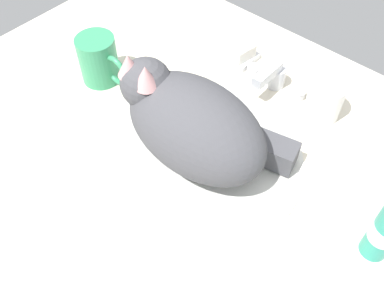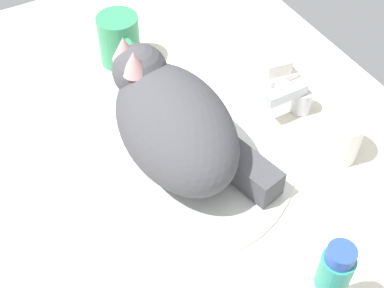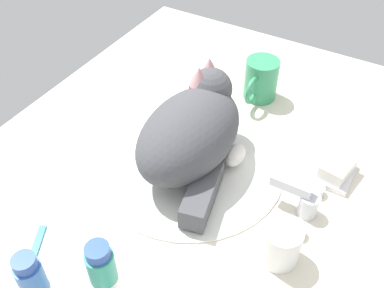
% 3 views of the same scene
% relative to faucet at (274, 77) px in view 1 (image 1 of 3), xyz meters
% --- Properties ---
extents(ground_plane, '(1.10, 0.83, 0.03)m').
position_rel_faucet_xyz_m(ground_plane, '(0.00, -0.23, -0.04)').
color(ground_plane, silver).
extents(sink_basin, '(0.37, 0.37, 0.01)m').
position_rel_faucet_xyz_m(sink_basin, '(0.00, -0.23, -0.02)').
color(sink_basin, silver).
rests_on(sink_basin, ground_plane).
extents(faucet, '(0.13, 0.09, 0.06)m').
position_rel_faucet_xyz_m(faucet, '(0.00, 0.00, 0.00)').
color(faucet, silver).
rests_on(faucet, ground_plane).
extents(cat, '(0.29, 0.19, 0.17)m').
position_rel_faucet_xyz_m(cat, '(-0.01, -0.23, 0.06)').
color(cat, '#4C4C51').
rests_on(cat, sink_basin).
extents(coffee_mug, '(0.12, 0.08, 0.10)m').
position_rel_faucet_xyz_m(coffee_mug, '(-0.27, -0.20, 0.02)').
color(coffee_mug, '#389966').
rests_on(coffee_mug, ground_plane).
extents(rinse_cup, '(0.07, 0.07, 0.07)m').
position_rel_faucet_xyz_m(rinse_cup, '(0.11, -0.00, 0.01)').
color(rinse_cup, white).
rests_on(rinse_cup, ground_plane).
extents(soap_dish, '(0.09, 0.06, 0.01)m').
position_rel_faucet_xyz_m(soap_dish, '(-0.11, 0.03, -0.02)').
color(soap_dish, white).
rests_on(soap_dish, ground_plane).
extents(soap_bar, '(0.08, 0.06, 0.03)m').
position_rel_faucet_xyz_m(soap_bar, '(-0.11, 0.03, -0.00)').
color(soap_bar, white).
rests_on(soap_bar, soap_dish).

